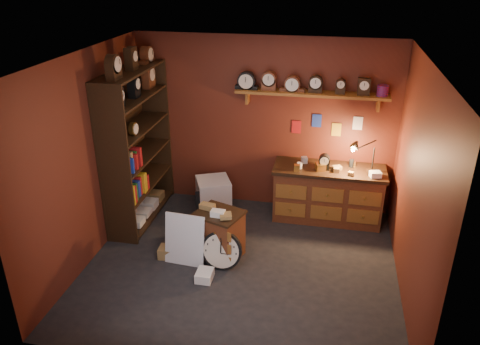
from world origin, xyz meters
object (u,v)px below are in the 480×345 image
object	(u,v)px
shelving_unit	(135,141)
workbench	(328,191)
low_cabinet	(219,232)
big_round_clock	(222,250)

from	to	relation	value
shelving_unit	workbench	xyz separation A→B (m)	(2.84, 0.49, -0.78)
low_cabinet	big_round_clock	bearing A→B (deg)	-50.24
shelving_unit	big_round_clock	size ratio (longest dim) A/B	4.83
workbench	big_round_clock	xyz separation A→B (m)	(-1.29, -1.57, -0.21)
workbench	low_cabinet	xyz separation A→B (m)	(-1.38, -1.31, -0.11)
big_round_clock	workbench	bearing A→B (deg)	50.49
shelving_unit	big_round_clock	xyz separation A→B (m)	(1.55, -1.07, -0.99)
workbench	big_round_clock	distance (m)	2.04
low_cabinet	big_round_clock	world-z (taller)	low_cabinet
shelving_unit	workbench	size ratio (longest dim) A/B	1.55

